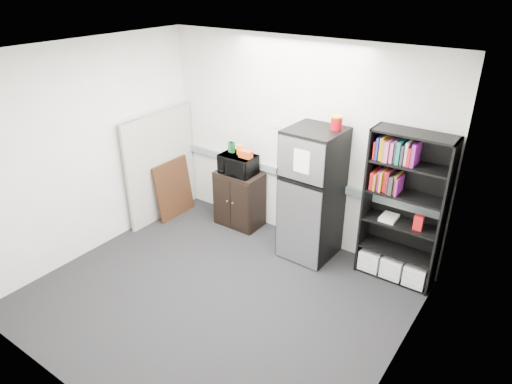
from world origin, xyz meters
TOP-DOWN VIEW (x-y plane):
  - floor at (0.00, 0.00)m, footprint 4.00×4.00m
  - wall_back at (0.00, 1.75)m, footprint 4.00×0.02m
  - wall_right at (2.00, 0.00)m, footprint 0.02×3.50m
  - wall_left at (-2.00, 0.00)m, footprint 0.02×3.50m
  - ceiling at (0.00, 0.00)m, footprint 4.00×3.50m
  - electrical_raceway at (0.00, 1.72)m, footprint 3.92×0.05m
  - wall_note at (-0.35, 1.74)m, footprint 0.14×0.00m
  - bookshelf at (1.53, 1.57)m, footprint 0.90×0.34m
  - cubicle_partition at (-1.90, 1.08)m, footprint 0.06×1.30m
  - cabinet at (-0.79, 1.50)m, footprint 0.66×0.44m
  - microwave at (-0.79, 1.48)m, footprint 0.51×0.35m
  - snack_box_a at (-0.93, 1.52)m, footprint 0.07×0.05m
  - snack_box_b at (-0.91, 1.52)m, footprint 0.08×0.07m
  - snack_box_c at (-0.78, 1.52)m, footprint 0.08×0.07m
  - snack_bag at (-0.64, 1.47)m, footprint 0.18×0.10m
  - refrigerator at (0.42, 1.42)m, footprint 0.66×0.69m
  - coffee_can at (0.62, 1.55)m, footprint 0.14×0.14m
  - framed_poster at (-1.77, 1.17)m, footprint 0.15×0.67m

SIDE VIEW (x-z plane):
  - floor at x=0.00m, z-range 0.00..0.00m
  - cabinet at x=-0.79m, z-range 0.00..0.82m
  - framed_poster at x=-1.77m, z-range 0.00..0.86m
  - cubicle_partition at x=-1.90m, z-range 0.00..1.62m
  - refrigerator at x=0.42m, z-range 0.00..1.71m
  - electrical_raceway at x=0.00m, z-range 0.85..0.95m
  - bookshelf at x=1.53m, z-range -0.01..1.84m
  - microwave at x=-0.79m, z-range 0.82..1.10m
  - snack_bag at x=-0.64m, z-range 1.10..1.20m
  - snack_box_c at x=-0.78m, z-range 1.10..1.24m
  - snack_box_a at x=-0.93m, z-range 1.10..1.25m
  - snack_box_b at x=-0.91m, z-range 1.10..1.25m
  - wall_back at x=0.00m, z-range 0.00..2.70m
  - wall_right at x=2.00m, z-range 0.00..2.70m
  - wall_left at x=-2.00m, z-range 0.00..2.70m
  - wall_note at x=-0.35m, z-range 1.50..1.60m
  - coffee_can at x=0.62m, z-range 1.71..1.90m
  - ceiling at x=0.00m, z-range 2.69..2.71m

